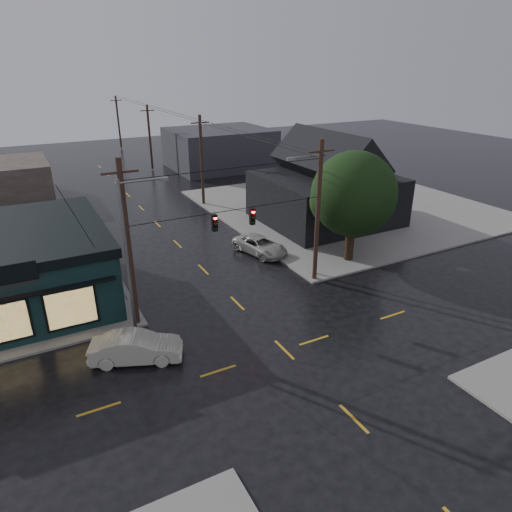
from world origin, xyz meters
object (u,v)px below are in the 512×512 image
corner_tree (354,194)px  sedan_cream (136,348)px  suv_silver (260,245)px  utility_pole_nw (138,324)px  utility_pole_ne (314,280)px

corner_tree → sedan_cream: (-18.36, -5.21, -4.70)m
suv_silver → utility_pole_nw: bearing=-166.8°
corner_tree → utility_pole_nw: (-17.41, -1.61, -5.49)m
utility_pole_nw → utility_pole_ne: bearing=0.0°
utility_pole_nw → suv_silver: bearing=27.8°
corner_tree → suv_silver: corner_tree is taller
utility_pole_nw → sedan_cream: (-0.95, -3.60, 0.79)m
corner_tree → utility_pole_ne: size_ratio=0.85×
utility_pole_ne → suv_silver: utility_pole_ne is taller
utility_pole_nw → sedan_cream: 3.81m
utility_pole_ne → sedan_cream: 14.43m
sedan_cream → suv_silver: sedan_cream is taller
sedan_cream → corner_tree: bearing=-52.3°
utility_pole_ne → suv_silver: 6.42m
utility_pole_ne → corner_tree: bearing=20.1°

